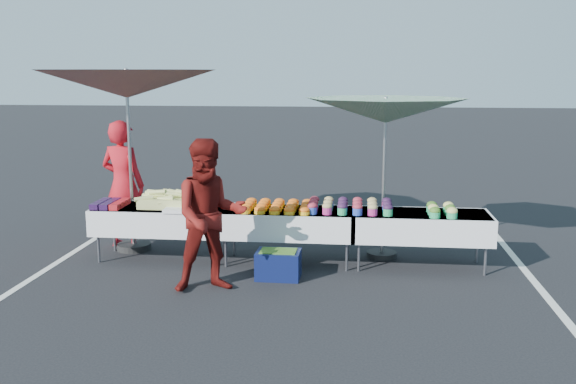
# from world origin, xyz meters

# --- Properties ---
(ground) EXTENTS (80.00, 80.00, 0.00)m
(ground) POSITION_xyz_m (0.00, 0.00, 0.00)
(ground) COLOR black
(stripe_left) EXTENTS (0.10, 5.00, 0.00)m
(stripe_left) POSITION_xyz_m (-3.20, 0.00, 0.00)
(stripe_left) COLOR silver
(stripe_left) RESTS_ON ground
(stripe_right) EXTENTS (0.10, 5.00, 0.00)m
(stripe_right) POSITION_xyz_m (3.20, 0.00, 0.00)
(stripe_right) COLOR silver
(stripe_right) RESTS_ON ground
(table_left) EXTENTS (1.86, 0.81, 0.75)m
(table_left) POSITION_xyz_m (-1.80, 0.00, 0.58)
(table_left) COLOR white
(table_left) RESTS_ON ground
(table_center) EXTENTS (1.86, 0.81, 0.75)m
(table_center) POSITION_xyz_m (0.00, 0.00, 0.58)
(table_center) COLOR white
(table_center) RESTS_ON ground
(table_right) EXTENTS (1.86, 0.81, 0.75)m
(table_right) POSITION_xyz_m (1.80, 0.00, 0.58)
(table_right) COLOR white
(table_right) RESTS_ON ground
(berry_punnets) EXTENTS (0.40, 0.54, 0.08)m
(berry_punnets) POSITION_xyz_m (-2.51, -0.06, 0.79)
(berry_punnets) COLOR black
(berry_punnets) RESTS_ON table_left
(corn_pile) EXTENTS (1.16, 0.57, 0.26)m
(corn_pile) POSITION_xyz_m (-1.56, 0.04, 0.84)
(corn_pile) COLOR #A9BA5F
(corn_pile) RESTS_ON table_left
(plastic_bags) EXTENTS (0.30, 0.25, 0.05)m
(plastic_bags) POSITION_xyz_m (-1.50, -0.30, 0.78)
(plastic_bags) COLOR white
(plastic_bags) RESTS_ON table_left
(carrot_bowls) EXTENTS (0.95, 0.69, 0.11)m
(carrot_bowls) POSITION_xyz_m (-0.15, -0.01, 0.80)
(carrot_bowls) COLOR gold
(carrot_bowls) RESTS_ON table_center
(potato_cups) EXTENTS (1.14, 0.58, 0.16)m
(potato_cups) POSITION_xyz_m (0.85, 0.00, 0.83)
(potato_cups) COLOR blue
(potato_cups) RESTS_ON table_right
(bean_baskets) EXTENTS (0.36, 0.50, 0.15)m
(bean_baskets) POSITION_xyz_m (2.06, -0.10, 0.82)
(bean_baskets) COLOR #29A664
(bean_baskets) RESTS_ON table_right
(vendor) EXTENTS (0.80, 0.62, 1.92)m
(vendor) POSITION_xyz_m (-2.55, 0.55, 0.96)
(vendor) COLOR red
(vendor) RESTS_ON ground
(customer) EXTENTS (1.09, 0.97, 1.85)m
(customer) POSITION_xyz_m (-0.80, -1.24, 0.93)
(customer) COLOR #60110E
(customer) RESTS_ON ground
(umbrella_left) EXTENTS (2.64, 2.64, 2.68)m
(umbrella_left) POSITION_xyz_m (-2.36, 0.40, 2.43)
(umbrella_left) COLOR black
(umbrella_left) RESTS_ON ground
(umbrella_right) EXTENTS (2.39, 2.39, 2.29)m
(umbrella_right) POSITION_xyz_m (1.31, 0.40, 2.07)
(umbrella_right) COLOR black
(umbrella_right) RESTS_ON ground
(storage_bin) EXTENTS (0.57, 0.42, 0.37)m
(storage_bin) POSITION_xyz_m (-0.05, -0.70, 0.19)
(storage_bin) COLOR #0D1542
(storage_bin) RESTS_ON ground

